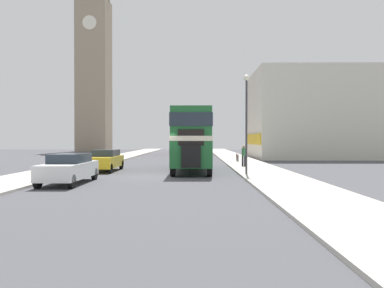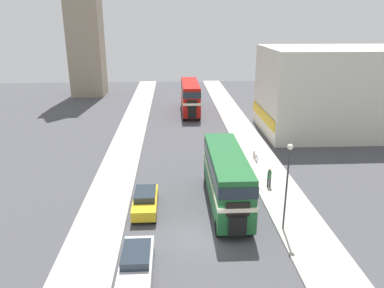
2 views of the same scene
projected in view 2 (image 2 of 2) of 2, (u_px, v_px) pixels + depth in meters
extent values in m
plane|color=#47474C|center=(201.00, 236.00, 23.82)|extent=(120.00, 120.00, 0.00)
cube|color=#B7B2A8|center=(305.00, 233.00, 24.14)|extent=(3.50, 120.00, 0.12)
cube|color=#B7B2A8|center=(94.00, 239.00, 23.45)|extent=(3.50, 120.00, 0.12)
cube|color=#1E602D|center=(226.00, 189.00, 27.42)|extent=(2.43, 9.83, 1.57)
cube|color=beige|center=(226.00, 177.00, 27.12)|extent=(2.45, 9.88, 0.29)
cube|color=#1E602D|center=(227.00, 165.00, 26.80)|extent=(2.38, 9.63, 1.71)
cube|color=#232D38|center=(227.00, 164.00, 26.77)|extent=(2.45, 9.73, 0.77)
cube|color=black|center=(238.00, 226.00, 22.71)|extent=(1.09, 0.20, 1.25)
cube|color=black|center=(238.00, 209.00, 22.50)|extent=(1.46, 0.12, 0.91)
cylinder|color=black|center=(218.00, 228.00, 23.78)|extent=(0.28, 1.07, 1.07)
cylinder|color=black|center=(251.00, 227.00, 23.89)|extent=(0.28, 1.07, 1.07)
cylinder|color=black|center=(206.00, 177.00, 31.35)|extent=(0.28, 1.07, 1.07)
cylinder|color=black|center=(232.00, 176.00, 31.46)|extent=(0.28, 1.07, 1.07)
cube|color=#B2140F|center=(190.00, 104.00, 53.96)|extent=(2.35, 10.31, 1.73)
cube|color=beige|center=(190.00, 97.00, 53.63)|extent=(2.37, 10.36, 0.31)
cube|color=#B2140F|center=(190.00, 89.00, 53.28)|extent=(2.30, 10.10, 1.88)
cube|color=#232D38|center=(190.00, 88.00, 53.25)|extent=(2.37, 10.21, 0.85)
cube|color=black|center=(192.00, 113.00, 49.02)|extent=(1.06, 0.20, 1.38)
cube|color=black|center=(192.00, 104.00, 48.78)|extent=(1.41, 0.12, 1.00)
cylinder|color=black|center=(184.00, 117.00, 50.12)|extent=(0.28, 1.07, 1.07)
cylinder|color=black|center=(199.00, 117.00, 50.22)|extent=(0.28, 1.07, 1.07)
cylinder|color=black|center=(182.00, 103.00, 58.14)|extent=(0.28, 1.07, 1.07)
cylinder|color=black|center=(195.00, 103.00, 58.25)|extent=(0.28, 1.07, 1.07)
cube|color=white|center=(137.00, 265.00, 20.02)|extent=(1.70, 4.54, 0.73)
cube|color=#232D38|center=(136.00, 254.00, 20.00)|extent=(1.50, 2.36, 0.44)
cylinder|color=black|center=(127.00, 251.00, 21.81)|extent=(0.20, 0.64, 0.64)
cylinder|color=black|center=(152.00, 250.00, 21.88)|extent=(0.20, 0.64, 0.64)
cube|color=gold|center=(145.00, 202.00, 26.84)|extent=(1.68, 4.42, 0.73)
cube|color=#232D38|center=(145.00, 194.00, 26.82)|extent=(1.47, 2.30, 0.44)
cylinder|color=black|center=(133.00, 219.00, 25.25)|extent=(0.20, 0.64, 0.64)
cylinder|color=black|center=(155.00, 218.00, 25.32)|extent=(0.20, 0.64, 0.64)
cylinder|color=black|center=(137.00, 195.00, 28.57)|extent=(0.20, 0.64, 0.64)
cylinder|color=black|center=(157.00, 195.00, 28.65)|extent=(0.20, 0.64, 0.64)
cylinder|color=#282833|center=(268.00, 182.00, 30.39)|extent=(0.14, 0.14, 0.77)
cylinder|color=#282833|center=(270.00, 182.00, 30.40)|extent=(0.14, 0.14, 0.77)
cylinder|color=#336B42|center=(270.00, 175.00, 30.17)|extent=(0.32, 0.32, 0.61)
sphere|color=#9E7051|center=(270.00, 170.00, 30.04)|extent=(0.21, 0.21, 0.21)
torus|color=black|center=(256.00, 159.00, 35.54)|extent=(0.05, 0.71, 0.71)
torus|color=black|center=(254.00, 155.00, 36.53)|extent=(0.05, 0.71, 0.71)
cylinder|color=maroon|center=(255.00, 155.00, 35.99)|extent=(0.04, 1.06, 0.34)
cylinder|color=maroon|center=(255.00, 153.00, 36.32)|extent=(0.04, 0.04, 0.43)
cylinder|color=#38383D|center=(286.00, 191.00, 23.60)|extent=(0.12, 0.12, 5.50)
sphere|color=#EFEACC|center=(290.00, 147.00, 22.65)|extent=(0.36, 0.36, 0.36)
cube|color=gray|center=(83.00, 13.00, 62.50)|extent=(5.48, 5.48, 27.64)
cube|color=beige|center=(341.00, 91.00, 43.96)|extent=(18.16, 11.08, 9.98)
cube|color=gold|center=(263.00, 115.00, 44.39)|extent=(0.12, 10.53, 1.20)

